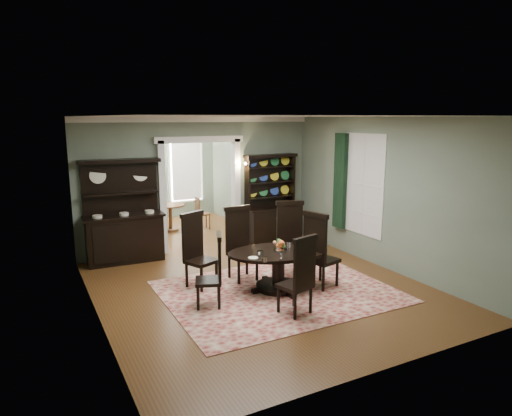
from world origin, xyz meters
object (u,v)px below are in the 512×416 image
Objects in this scene: sideboard at (124,226)px; parlor_table at (170,214)px; dining_table at (278,263)px; welsh_dresser at (271,210)px.

sideboard is 2.79× the size of parlor_table.
parlor_table reaches higher than dining_table.
dining_table is 2.56× the size of parlor_table.
welsh_dresser reaches higher than parlor_table.
welsh_dresser reaches higher than dining_table.
sideboard is (-2.05, 2.89, 0.26)m from dining_table.
parlor_table is at bearing 130.27° from welsh_dresser.
sideboard reaches higher than parlor_table.
parlor_table is at bearing 54.36° from sideboard.
dining_table is 3.28m from welsh_dresser.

